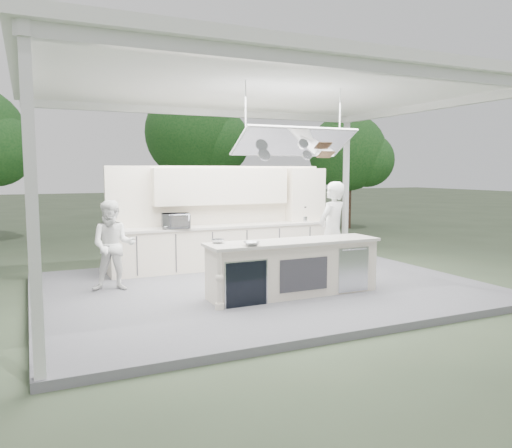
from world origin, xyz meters
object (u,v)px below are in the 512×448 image
back_counter (225,246)px  sous_chef (113,246)px  demo_island (293,268)px  head_chef (332,231)px

back_counter → sous_chef: size_ratio=3.12×
demo_island → head_chef: (1.25, 0.69, 0.49)m
back_counter → head_chef: size_ratio=2.62×
demo_island → back_counter: same height
back_counter → sous_chef: (-2.58, -1.17, 0.33)m
sous_chef → back_counter: bearing=39.8°
demo_island → sous_chef: (-2.76, 1.64, 0.34)m
demo_island → head_chef: head_chef is taller
back_counter → head_chef: bearing=-56.1°
head_chef → sous_chef: (-4.01, 0.95, -0.15)m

